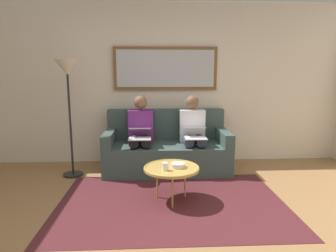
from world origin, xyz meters
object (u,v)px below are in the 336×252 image
at_px(framed_mirror, 166,69).
at_px(person_right, 141,131).
at_px(cup, 165,167).
at_px(couch, 167,149).
at_px(person_left, 193,131).
at_px(bowl, 178,165).
at_px(coffee_table, 172,168).
at_px(laptop_silver, 140,133).
at_px(standing_lamp, 68,81).
at_px(laptop_white, 195,132).

height_order(framed_mirror, person_right, framed_mirror).
distance_m(framed_mirror, cup, 2.03).
xyz_separation_m(couch, person_left, (-0.40, 0.07, 0.30)).
bearing_deg(bowl, couch, -86.60).
height_order(coffee_table, laptop_silver, laptop_silver).
xyz_separation_m(couch, coffee_table, (-0.00, 1.22, 0.08)).
bearing_deg(person_right, person_left, 180.00).
bearing_deg(standing_lamp, person_right, -168.60).
bearing_deg(laptop_white, cup, 64.76).
bearing_deg(standing_lamp, person_left, -173.63).
xyz_separation_m(couch, laptop_white, (-0.40, 0.31, 0.32)).
distance_m(laptop_white, person_right, 0.83).
bearing_deg(standing_lamp, bowl, 146.93).
bearing_deg(cup, person_right, -75.66).
height_order(bowl, laptop_white, laptop_white).
bearing_deg(cup, framed_mirror, -92.62).
bearing_deg(laptop_white, person_right, -16.86).
relative_size(couch, person_left, 1.64).
xyz_separation_m(framed_mirror, person_right, (0.40, 0.46, -0.94)).
relative_size(coffee_table, cup, 7.13).
distance_m(couch, laptop_white, 0.60).
distance_m(framed_mirror, laptop_silver, 1.22).
distance_m(framed_mirror, bowl, 1.96).
relative_size(bowl, person_left, 0.15).
bearing_deg(framed_mirror, person_left, 130.98).
xyz_separation_m(person_right, laptop_silver, (0.00, 0.24, 0.02)).
bearing_deg(couch, cup, 86.61).
bearing_deg(coffee_table, bowl, -178.31).
bearing_deg(bowl, standing_lamp, -33.07).
xyz_separation_m(coffee_table, person_right, (0.40, -1.15, 0.21)).
relative_size(framed_mirror, coffee_table, 2.60).
bearing_deg(laptop_silver, framed_mirror, -119.64).
relative_size(person_left, laptop_white, 3.06).
bearing_deg(laptop_white, coffee_table, 66.52).
xyz_separation_m(bowl, person_left, (-0.32, -1.15, 0.18)).
height_order(framed_mirror, cup, framed_mirror).
bearing_deg(couch, standing_lamp, 10.92).
distance_m(coffee_table, person_right, 1.23).
distance_m(laptop_white, standing_lamp, 1.93).
height_order(coffee_table, bowl, bowl).
relative_size(coffee_table, person_left, 0.56).
bearing_deg(coffee_table, cup, 50.92).
distance_m(bowl, laptop_silver, 1.04).
relative_size(cup, standing_lamp, 0.05).
xyz_separation_m(coffee_table, laptop_silver, (0.40, -0.91, 0.23)).
xyz_separation_m(person_left, laptop_silver, (0.79, 0.24, 0.02)).
bearing_deg(laptop_white, framed_mirror, -60.36).
height_order(couch, laptop_white, couch).
height_order(couch, framed_mirror, framed_mirror).
xyz_separation_m(couch, person_right, (0.40, 0.07, 0.30)).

